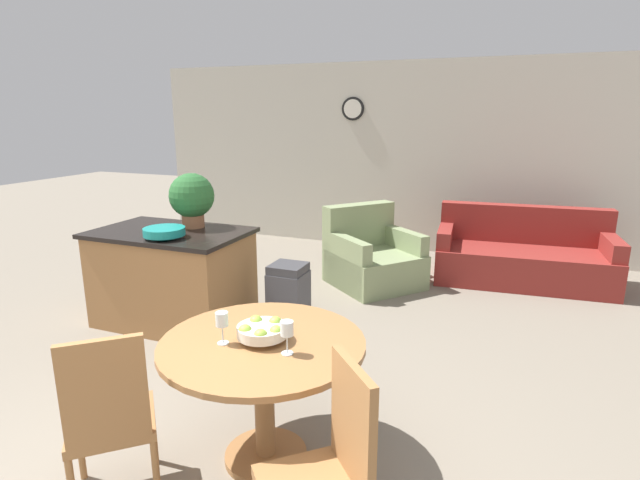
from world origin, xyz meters
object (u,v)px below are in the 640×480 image
Objects in this scene: kitchen_island at (173,277)px; armchair at (372,259)px; dining_table at (263,368)px; dining_chair_near_left at (110,414)px; wine_glass_left at (222,321)px; trash_bin at (289,298)px; dining_chair_near_right at (329,466)px; potted_plant at (192,197)px; couch at (523,257)px; fruit_bowl at (262,330)px; teal_bowl at (164,232)px; wine_glass_right at (287,330)px.

armchair is (1.47, 1.79, -0.15)m from kitchen_island.
dining_table is 0.81m from dining_chair_near_left.
wine_glass_left reaches higher than trash_bin.
potted_plant is (-2.23, 2.21, 0.68)m from dining_chair_near_right.
trash_bin is at bearing -135.17° from couch.
fruit_bowl is (0.00, -0.00, 0.23)m from dining_table.
couch is (1.39, 4.00, -0.29)m from dining_table.
teal_bowl is at bearing -154.97° from trash_bin.
fruit_bowl is 2.30m from kitchen_island.
teal_bowl is at bearing 143.05° from dining_table.
wine_glass_left reaches higher than dining_table.
kitchen_island reaches higher than trash_bin.
wine_glass_right is (0.74, 0.51, 0.36)m from dining_chair_near_left.
dining_table is 4.24m from couch.
dining_chair_near_left reaches higher than kitchen_island.
dining_table is 6.29× the size of wine_glass_left.
dining_table is 3.27m from armchair.
fruit_bowl is at bearing 5.56° from dining_chair_near_left.
wine_glass_left reaches higher than couch.
wine_glass_left is (0.36, 0.49, 0.36)m from dining_chair_near_left.
dining_chair_near_left reaches higher than fruit_bowl.
dining_chair_near_left is 2.38m from kitchen_island.
fruit_bowl is 0.54× the size of potted_plant.
teal_bowl reaches higher than armchair.
couch is (1.57, 4.11, -0.59)m from wine_glass_left.
trash_bin is (0.98, 0.46, -0.65)m from teal_bowl.
wine_glass_right is 0.14× the size of armchair.
dining_chair_near_left reaches higher than couch.
teal_bowl is 2.52m from armchair.
fruit_bowl is 0.20× the size of kitchen_island.
dining_chair_near_right is 2.72× the size of teal_bowl.
teal_bowl is (-1.42, 1.32, 0.08)m from wine_glass_left.
potted_plant is at bearing 179.41° from armchair.
couch is at bearing 70.88° from dining_table.
trash_bin is at bearing 0.05° from potted_plant.
armchair is (-1.66, -0.75, 0.01)m from couch.
dining_chair_near_left reaches higher than wine_glass_right.
dining_table is 1.17× the size of dining_chair_near_left.
wine_glass_left is 3.41m from armchair.
kitchen_island reaches higher than dining_table.
wine_glass_left is 4.44m from couch.
fruit_bowl is 0.14× the size of couch.
wine_glass_right is at bearing -7.45° from dining_chair_near_left.
wine_glass_right is 2.52m from kitchen_island.
dining_chair_near_right is 0.76× the size of armchair.
potted_plant is at bearing 134.34° from dining_table.
wine_glass_right reaches higher than fruit_bowl.
wine_glass_left is (-0.19, -0.11, 0.07)m from fruit_bowl.
potted_plant is (-1.44, 1.78, 0.31)m from wine_glass_left.
kitchen_island is 4.04m from couch.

